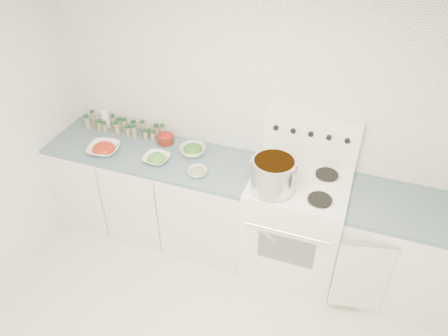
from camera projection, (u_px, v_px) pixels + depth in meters
room_walls at (174, 202)px, 2.25m from camera, size 3.54×3.04×2.52m
counter_left at (156, 192)px, 4.03m from camera, size 1.85×0.62×0.90m
stove at (295, 222)px, 3.65m from camera, size 0.76×0.70×1.36m
counter_right at (397, 251)px, 3.45m from camera, size 0.89×0.71×0.90m
stock_pot at (273, 173)px, 3.22m from camera, size 0.35×0.33×0.25m
bowl_tomato at (104, 149)px, 3.74m from camera, size 0.30×0.30×0.09m
bowl_snowpea at (157, 158)px, 3.63m from camera, size 0.22×0.22×0.07m
bowl_broccoli at (193, 150)px, 3.72m from camera, size 0.29×0.29×0.09m
bowl_zucchini at (197, 172)px, 3.49m from camera, size 0.18×0.18×0.06m
bowl_pepper at (166, 138)px, 3.85m from camera, size 0.15×0.15×0.09m
salt_canister at (106, 118)px, 4.06m from camera, size 0.10×0.10×0.16m
tin_can at (146, 131)px, 3.95m from camera, size 0.07×0.07×0.09m
spice_cluster at (124, 127)px, 3.98m from camera, size 0.77×0.16×0.14m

